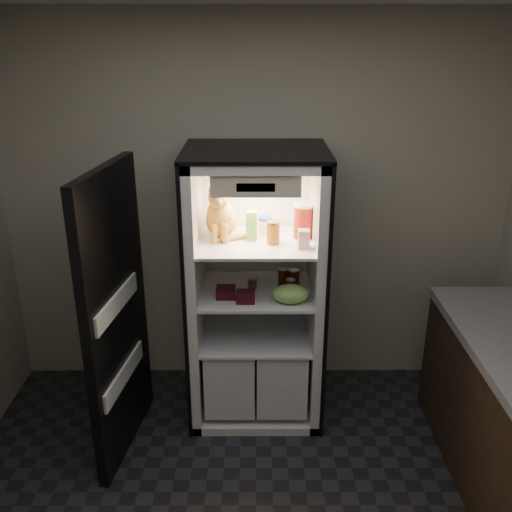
{
  "coord_description": "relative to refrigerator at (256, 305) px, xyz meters",
  "views": [
    {
      "loc": [
        -0.01,
        -2.12,
        2.56
      ],
      "look_at": [
        0.0,
        1.32,
        1.18
      ],
      "focal_mm": 40.0,
      "sensor_mm": 36.0,
      "label": 1
    }
  ],
  "objects": [
    {
      "name": "refrigerator",
      "position": [
        0.0,
        0.0,
        0.0
      ],
      "size": [
        0.9,
        0.72,
        1.88
      ],
      "color": "white",
      "rests_on": "floor"
    },
    {
      "name": "room_shell",
      "position": [
        0.0,
        -1.38,
        0.83
      ],
      "size": [
        3.6,
        3.6,
        3.6
      ],
      "color": "white",
      "rests_on": "floor"
    },
    {
      "name": "salsa_jar",
      "position": [
        0.11,
        -0.12,
        0.57
      ],
      "size": [
        0.08,
        0.08,
        0.15
      ],
      "color": "maroon",
      "rests_on": "refrigerator"
    },
    {
      "name": "berry_box_left",
      "position": [
        -0.19,
        -0.17,
        0.18
      ],
      "size": [
        0.12,
        0.12,
        0.06
      ],
      "primitive_type": "cube",
      "color": "#470B1C",
      "rests_on": "refrigerator"
    },
    {
      "name": "soda_can_a",
      "position": [
        0.19,
        -0.0,
        0.21
      ],
      "size": [
        0.07,
        0.07,
        0.13
      ],
      "color": "black",
      "rests_on": "refrigerator"
    },
    {
      "name": "tabby_cat",
      "position": [
        -0.22,
        -0.01,
        0.65
      ],
      "size": [
        0.33,
        0.38,
        0.4
      ],
      "rotation": [
        0.0,
        0.0,
        -0.01
      ],
      "color": "#BF6F18",
      "rests_on": "refrigerator"
    },
    {
      "name": "condiment_jar",
      "position": [
        -0.02,
        -0.04,
        0.19
      ],
      "size": [
        0.06,
        0.06,
        0.08
      ],
      "color": "#522A17",
      "rests_on": "refrigerator"
    },
    {
      "name": "fridge_door",
      "position": [
        -0.85,
        -0.42,
        0.12
      ],
      "size": [
        0.18,
        0.87,
        1.85
      ],
      "rotation": [
        0.0,
        0.0,
        -0.14
      ],
      "color": "black",
      "rests_on": "floor"
    },
    {
      "name": "soda_can_c",
      "position": [
        0.22,
        -0.15,
        0.21
      ],
      "size": [
        0.06,
        0.06,
        0.11
      ],
      "color": "black",
      "rests_on": "refrigerator"
    },
    {
      "name": "soda_can_b",
      "position": [
        0.25,
        -0.05,
        0.22
      ],
      "size": [
        0.08,
        0.08,
        0.14
      ],
      "color": "black",
      "rests_on": "refrigerator"
    },
    {
      "name": "berry_box_right",
      "position": [
        -0.06,
        -0.23,
        0.18
      ],
      "size": [
        0.12,
        0.12,
        0.06
      ],
      "primitive_type": "cube",
      "color": "#470B1C",
      "rests_on": "refrigerator"
    },
    {
      "name": "pepper_jar",
      "position": [
        0.31,
        0.0,
        0.61
      ],
      "size": [
        0.14,
        0.14,
        0.23
      ],
      "color": "maroon",
      "rests_on": "refrigerator"
    },
    {
      "name": "parmesan_shaker",
      "position": [
        -0.03,
        -0.05,
        0.6
      ],
      "size": [
        0.07,
        0.07,
        0.19
      ],
      "color": "#25893A",
      "rests_on": "refrigerator"
    },
    {
      "name": "mayo_tub",
      "position": [
        0.06,
        0.04,
        0.56
      ],
      "size": [
        0.09,
        0.09,
        0.12
      ],
      "color": "white",
      "rests_on": "refrigerator"
    },
    {
      "name": "cream_carton",
      "position": [
        0.3,
        -0.2,
        0.56
      ],
      "size": [
        0.07,
        0.07,
        0.12
      ],
      "primitive_type": "cube",
      "color": "silver",
      "rests_on": "refrigerator"
    },
    {
      "name": "grape_bag",
      "position": [
        0.22,
        -0.25,
        0.21
      ],
      "size": [
        0.23,
        0.17,
        0.12
      ],
      "primitive_type": "ellipsoid",
      "color": "#92D161",
      "rests_on": "refrigerator"
    }
  ]
}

